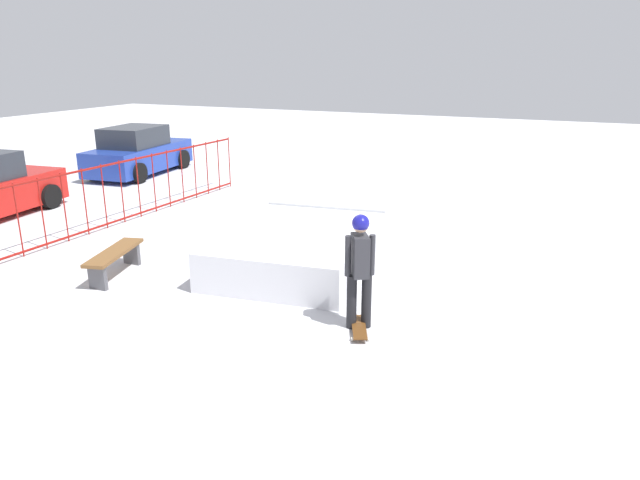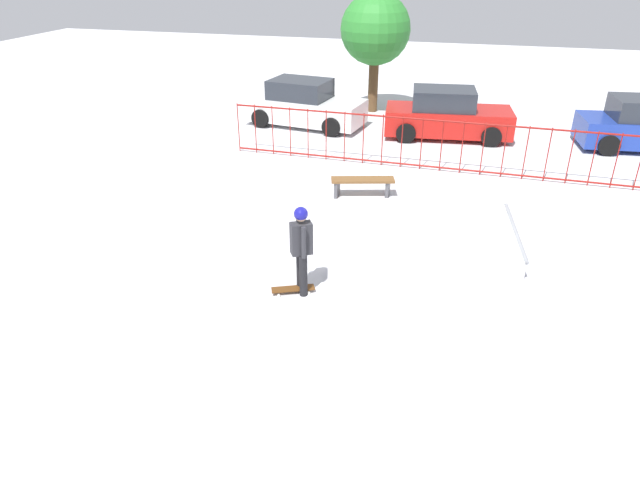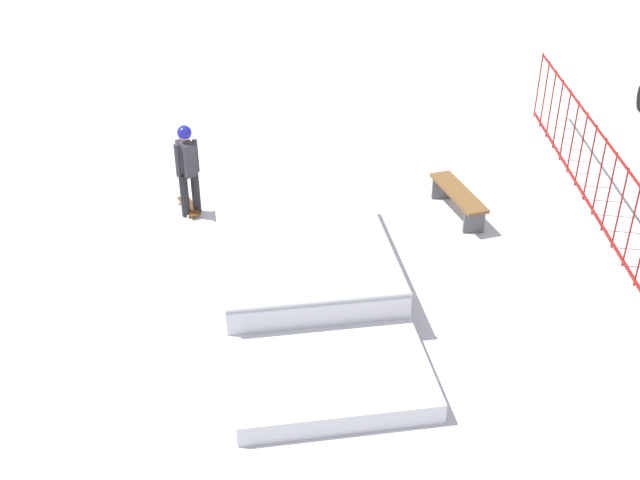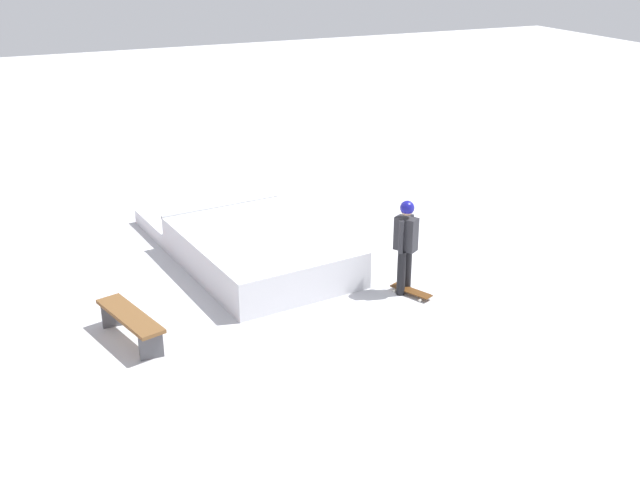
{
  "view_description": "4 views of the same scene",
  "coord_description": "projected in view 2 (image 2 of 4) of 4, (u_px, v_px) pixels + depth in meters",
  "views": [
    {
      "loc": [
        -9.2,
        -4.25,
        3.86
      ],
      "look_at": [
        -0.61,
        -0.45,
        0.9
      ],
      "focal_mm": 33.11,
      "sensor_mm": 36.0,
      "label": 1
    },
    {
      "loc": [
        0.96,
        -10.23,
        5.77
      ],
      "look_at": [
        -1.41,
        -1.3,
        1.0
      ],
      "focal_mm": 32.19,
      "sensor_mm": 36.0,
      "label": 2
    },
    {
      "loc": [
        11.01,
        0.29,
        7.22
      ],
      "look_at": [
        0.27,
        0.7,
        0.6
      ],
      "focal_mm": 45.09,
      "sensor_mm": 36.0,
      "label": 3
    },
    {
      "loc": [
        -12.28,
        4.79,
        6.02
      ],
      "look_at": [
        -0.85,
        -0.29,
        0.9
      ],
      "focal_mm": 42.73,
      "sensor_mm": 36.0,
      "label": 4
    }
  ],
  "objects": [
    {
      "name": "ground_plane",
      "position": [
        403.0,
        263.0,
        11.65
      ],
      "size": [
        60.0,
        60.0,
        0.0
      ],
      "primitive_type": "plane",
      "color": "silver"
    },
    {
      "name": "skate_ramp",
      "position": [
        446.0,
        244.0,
        11.74
      ],
      "size": [
        5.67,
        3.22,
        0.74
      ],
      "rotation": [
        0.0,
        0.0,
        0.12
      ],
      "color": "silver",
      "rests_on": "ground"
    },
    {
      "name": "skater",
      "position": [
        301.0,
        244.0,
        10.24
      ],
      "size": [
        0.44,
        0.39,
        1.73
      ],
      "rotation": [
        0.0,
        0.0,
        3.68
      ],
      "color": "black",
      "rests_on": "ground"
    },
    {
      "name": "skateboard",
      "position": [
        293.0,
        289.0,
        10.65
      ],
      "size": [
        0.81,
        0.5,
        0.09
      ],
      "rotation": [
        0.0,
        0.0,
        3.56
      ],
      "color": "#593314",
      "rests_on": "ground"
    },
    {
      "name": "perimeter_fence",
      "position": [
        432.0,
        144.0,
        16.14
      ],
      "size": [
        11.84,
        0.43,
        1.5
      ],
      "rotation": [
        0.0,
        0.0,
        -0.03
      ],
      "color": "maroon",
      "rests_on": "ground"
    },
    {
      "name": "park_bench",
      "position": [
        363.0,
        183.0,
        14.6
      ],
      "size": [
        1.65,
        0.82,
        0.48
      ],
      "rotation": [
        0.0,
        0.0,
        0.27
      ],
      "color": "brown",
      "rests_on": "ground"
    },
    {
      "name": "parked_car_white",
      "position": [
        304.0,
        105.0,
        20.22
      ],
      "size": [
        4.31,
        2.4,
        1.6
      ],
      "rotation": [
        0.0,
        0.0,
        -0.15
      ],
      "color": "white",
      "rests_on": "ground"
    },
    {
      "name": "parked_car_red",
      "position": [
        447.0,
        116.0,
        18.99
      ],
      "size": [
        4.26,
        2.27,
        1.6
      ],
      "rotation": [
        0.0,
        0.0,
        0.11
      ],
      "color": "red",
      "rests_on": "ground"
    },
    {
      "name": "distant_tree",
      "position": [
        375.0,
        30.0,
        20.93
      ],
      "size": [
        2.56,
        2.56,
        4.3
      ],
      "color": "brown",
      "rests_on": "ground"
    }
  ]
}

